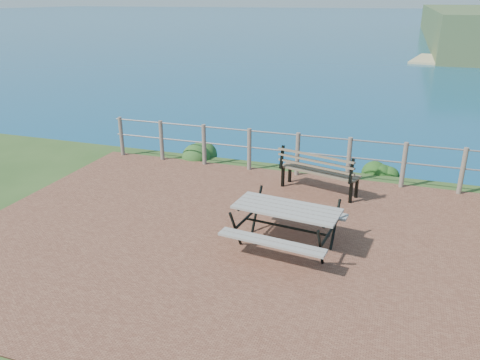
# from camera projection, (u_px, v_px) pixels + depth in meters

# --- Properties ---
(ground) EXTENTS (10.00, 7.00, 0.12)m
(ground) POSITION_uv_depth(u_px,v_px,m) (254.00, 242.00, 7.86)
(ground) COLOR brown
(ground) RESTS_ON ground
(ocean) EXTENTS (1200.00, 1200.00, 0.00)m
(ocean) POSITION_uv_depth(u_px,v_px,m) (403.00, 8.00, 184.28)
(ocean) COLOR #14637B
(ocean) RESTS_ON ground
(safety_railing) EXTENTS (9.40, 0.10, 1.00)m
(safety_railing) POSITION_uv_depth(u_px,v_px,m) (298.00, 152.00, 10.61)
(safety_railing) COLOR #6B5B4C
(safety_railing) RESTS_ON ground
(picnic_table) EXTENTS (1.74, 1.45, 0.71)m
(picnic_table) POSITION_uv_depth(u_px,v_px,m) (286.00, 223.00, 7.54)
(picnic_table) COLOR gray
(picnic_table) RESTS_ON ground
(park_bench) EXTENTS (1.72, 0.85, 0.94)m
(park_bench) POSITION_uv_depth(u_px,v_px,m) (320.00, 165.00, 9.65)
(park_bench) COLOR brown
(park_bench) RESTS_ON ground
(shrub_lip_west) EXTENTS (0.76, 0.76, 0.50)m
(shrub_lip_west) POSITION_uv_depth(u_px,v_px,m) (204.00, 156.00, 12.17)
(shrub_lip_west) COLOR #1F4D1C
(shrub_lip_west) RESTS_ON ground
(shrub_lip_east) EXTENTS (0.71, 0.71, 0.42)m
(shrub_lip_east) POSITION_uv_depth(u_px,v_px,m) (380.00, 172.00, 11.02)
(shrub_lip_east) COLOR #1E4615
(shrub_lip_east) RESTS_ON ground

